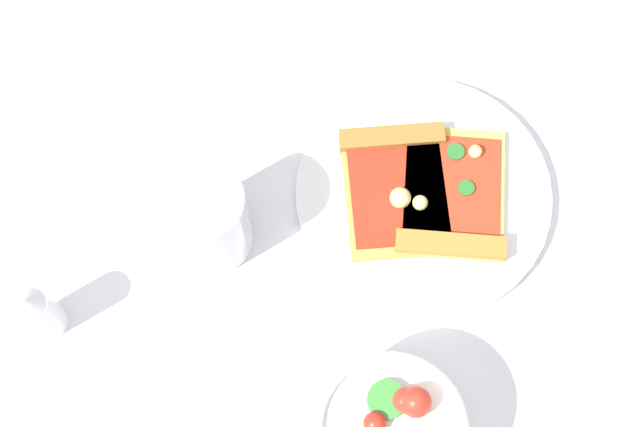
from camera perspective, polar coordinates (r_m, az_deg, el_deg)
The scene contains 6 objects.
ground_plane at distance 0.83m, azimuth 4.32°, elevation -0.30°, with size 2.40×2.40×0.00m, color silver.
plate at distance 0.83m, azimuth 6.68°, elevation 1.24°, with size 0.24×0.24×0.01m, color white.
pizza_slice_near at distance 0.82m, azimuth 5.00°, elevation 2.05°, with size 0.16×0.15×0.03m.
pizza_slice_far at distance 0.82m, azimuth 8.50°, elevation 0.74°, with size 0.16×0.16×0.02m.
soda_glass at distance 0.78m, azimuth -7.23°, elevation -0.50°, with size 0.07×0.07×0.10m.
pepper_shaker at distance 0.80m, azimuth -17.73°, elevation -6.11°, with size 0.03×0.03×0.08m.
Camera 1 is at (-0.16, 0.22, 0.78)m, focal length 49.43 mm.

